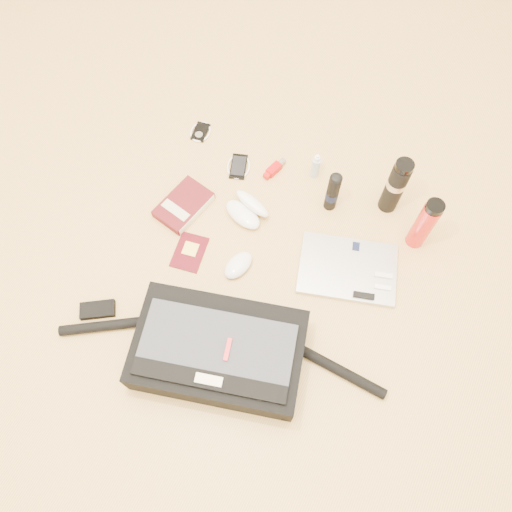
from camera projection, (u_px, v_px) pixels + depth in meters
name	position (u px, v px, depth m)	size (l,w,h in m)	color
ground	(249.00, 280.00, 1.65)	(4.00, 4.00, 0.00)	tan
messenger_bag	(218.00, 350.00, 1.49)	(0.99, 0.43, 0.14)	black
laptop	(348.00, 269.00, 1.66)	(0.37, 0.31, 0.03)	#ACACAE
book	(184.00, 205.00, 1.76)	(0.16, 0.22, 0.04)	#4A0E13
passport	(190.00, 252.00, 1.70)	(0.12, 0.15, 0.01)	#45060E
mouse	(238.00, 265.00, 1.66)	(0.09, 0.13, 0.04)	silver
sunglasses_case	(247.00, 209.00, 1.74)	(0.18, 0.16, 0.09)	white
ipod	(200.00, 132.00, 1.91)	(0.09, 0.09, 0.01)	black
phone	(239.00, 166.00, 1.84)	(0.11, 0.12, 0.01)	black
inhaler	(275.00, 169.00, 1.83)	(0.05, 0.11, 0.03)	#AE0A0D
spray_bottle	(316.00, 167.00, 1.79)	(0.03, 0.03, 0.12)	#99B6C9
aerosol_can	(333.00, 192.00, 1.70)	(0.06, 0.06, 0.18)	black
thermos_black	(395.00, 186.00, 1.67)	(0.08, 0.08, 0.25)	black
thermos_red	(424.00, 224.00, 1.61)	(0.07, 0.07, 0.24)	red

